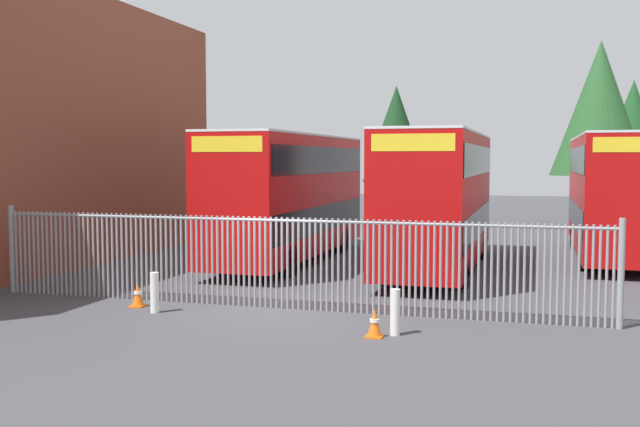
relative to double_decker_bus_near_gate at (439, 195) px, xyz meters
The scene contains 12 objects.
ground_plane 3.92m from the double_decker_bus_near_gate, 168.49° to the left, with size 100.00×100.00×0.00m, color #3D3D42.
palisade_fence 8.02m from the double_decker_bus_near_gate, 111.19° to the right, with size 15.38×0.14×2.35m.
double_decker_bus_near_gate is the anchor object (origin of this frame).
double_decker_bus_behind_fence_left 7.17m from the double_decker_bus_near_gate, 38.35° to the left, with size 2.54×10.81×4.42m.
double_decker_bus_behind_fence_right 5.29m from the double_decker_bus_near_gate, behind, with size 2.54×10.81×4.42m.
bollard_near_left 10.46m from the double_decker_bus_near_gate, 122.23° to the right, with size 0.20×0.20×0.95m, color silver.
bollard_center_front 9.50m from the double_decker_bus_near_gate, 88.07° to the right, with size 0.20×0.20×0.95m, color silver.
traffic_cone_by_gate 9.81m from the double_decker_bus_near_gate, 90.31° to the right, with size 0.34×0.34×0.59m.
traffic_cone_mid_forecourt 10.50m from the double_decker_bus_near_gate, 127.24° to the right, with size 0.34×0.34×0.59m.
tree_tall_back 23.63m from the double_decker_bus_near_gate, 69.46° to the left, with size 3.58×3.58×8.11m.
tree_short_side 18.40m from the double_decker_bus_near_gate, 70.40° to the left, with size 4.86×4.86×9.68m.
tree_mid_row 17.87m from the double_decker_bus_near_gate, 105.14° to the left, with size 3.76×3.76×7.67m.
Camera 1 is at (6.05, -16.50, 3.58)m, focal length 41.37 mm.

